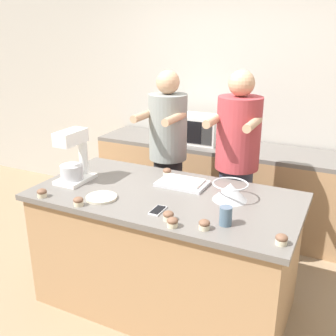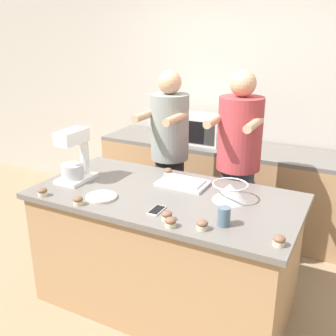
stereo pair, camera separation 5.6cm
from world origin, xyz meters
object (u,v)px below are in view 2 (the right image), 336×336
object	(u,v)px
cupcake_5	(78,201)
cupcake_1	(168,172)
stand_mixer	(75,159)
cupcake_3	(167,216)
person_left	(169,162)
baking_tray	(183,183)
person_right	(237,172)
mixing_bowl	(230,191)
cupcake_4	(42,192)
drinking_glass	(224,216)
cupcake_0	(170,222)
microwave_oven	(199,129)
cell_phone	(157,210)
small_plate	(101,197)
cupcake_6	(279,241)
cupcake_2	(202,225)

from	to	relation	value
cupcake_5	cupcake_1	bearing A→B (deg)	70.38
stand_mixer	cupcake_3	bearing A→B (deg)	-16.51
person_left	baking_tray	world-z (taller)	person_left
person_left	cupcake_1	size ratio (longest dim) A/B	24.95
person_right	baking_tray	distance (m)	0.54
mixing_bowl	person_left	bearing A→B (deg)	143.12
cupcake_4	stand_mixer	bearing A→B (deg)	87.67
drinking_glass	cupcake_0	size ratio (longest dim) A/B	1.72
baking_tray	microwave_oven	distance (m)	1.30
cupcake_5	cell_phone	bearing A→B (deg)	16.79
mixing_bowl	cupcake_4	xyz separation A→B (m)	(-1.19, -0.53, -0.04)
person_right	microwave_oven	distance (m)	1.03
drinking_glass	small_plate	size ratio (longest dim) A/B	0.54
cell_phone	cupcake_1	size ratio (longest dim) A/B	2.14
person_right	drinking_glass	xyz separation A→B (m)	(0.21, -0.93, 0.06)
small_plate	cell_phone	bearing A→B (deg)	-0.43
cupcake_6	mixing_bowl	bearing A→B (deg)	133.94
cupcake_2	cupcake_4	world-z (taller)	same
cupcake_3	cell_phone	bearing A→B (deg)	144.54
cupcake_3	cupcake_5	world-z (taller)	same
cupcake_1	cupcake_3	world-z (taller)	same
small_plate	cupcake_4	size ratio (longest dim) A/B	3.16
cupcake_4	cupcake_6	distance (m)	1.62
baking_tray	person_left	bearing A→B (deg)	126.94
cupcake_4	drinking_glass	bearing A→B (deg)	7.37
stand_mixer	person_left	bearing A→B (deg)	60.35
person_right	cell_phone	bearing A→B (deg)	-104.01
microwave_oven	cell_phone	xyz separation A→B (m)	(0.44, -1.71, -0.11)
cell_phone	drinking_glass	world-z (taller)	drinking_glass
person_right	stand_mixer	size ratio (longest dim) A/B	4.30
mixing_bowl	cell_phone	world-z (taller)	mixing_bowl
cupcake_3	small_plate	bearing A→B (deg)	171.22
microwave_oven	cupcake_1	size ratio (longest dim) A/B	7.60
baking_tray	cupcake_0	size ratio (longest dim) A/B	5.44
drinking_glass	cupcake_1	world-z (taller)	drinking_glass
baking_tray	cupcake_6	xyz separation A→B (m)	(0.83, -0.55, 0.01)
cupcake_2	cupcake_1	bearing A→B (deg)	129.80
small_plate	cupcake_0	xyz separation A→B (m)	(0.61, -0.15, 0.02)
baking_tray	person_right	bearing A→B (deg)	59.18
stand_mixer	drinking_glass	world-z (taller)	stand_mixer
person_left	cupcake_0	bearing A→B (deg)	-62.62
cell_phone	cupcake_3	distance (m)	0.14
cell_phone	cupcake_2	bearing A→B (deg)	-14.76
microwave_oven	cupcake_2	distance (m)	1.97
microwave_oven	small_plate	size ratio (longest dim) A/B	2.41
cupcake_5	cupcake_6	world-z (taller)	same
microwave_oven	cupcake_3	xyz separation A→B (m)	(0.56, -1.79, -0.09)
cupcake_2	cupcake_4	xyz separation A→B (m)	(-1.18, -0.06, 0.00)
stand_mixer	cupcake_1	xyz separation A→B (m)	(0.58, 0.42, -0.15)
cell_phone	cupcake_4	world-z (taller)	cupcake_4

